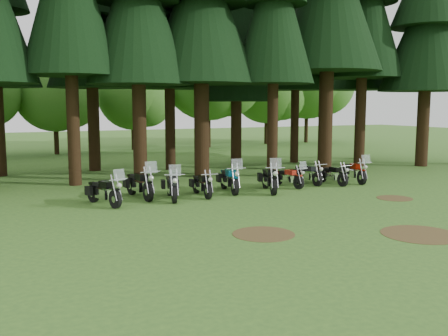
{
  "coord_description": "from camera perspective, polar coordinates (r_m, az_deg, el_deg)",
  "views": [
    {
      "loc": [
        -10.13,
        -14.0,
        3.65
      ],
      "look_at": [
        -0.83,
        5.0,
        1.0
      ],
      "focal_mm": 40.0,
      "sensor_mm": 36.0,
      "label": 1
    }
  ],
  "objects": [
    {
      "name": "motorcycle_2",
      "position": [
        19.59,
        -5.99,
        -2.14
      ],
      "size": [
        0.86,
        2.38,
        1.51
      ],
      "rotation": [
        0.0,
        0.0,
        -0.24
      ],
      "color": "black",
      "rests_on": "ground"
    },
    {
      "name": "pine_back_6",
      "position": [
        36.17,
        15.63,
        16.88
      ],
      "size": [
        4.59,
        4.59,
        16.58
      ],
      "color": "#311F10",
      "rests_on": "ground"
    },
    {
      "name": "dirt_patch_1",
      "position": [
        20.91,
        18.92,
        -3.28
      ],
      "size": [
        1.4,
        1.4,
        0.01
      ],
      "primitive_type": "cylinder",
      "color": "#4C3D1E",
      "rests_on": "ground"
    },
    {
      "name": "ground",
      "position": [
        17.66,
        9.64,
        -4.89
      ],
      "size": [
        120.0,
        120.0,
        0.0
      ],
      "primitive_type": "plane",
      "color": "#386524",
      "rests_on": "ground"
    },
    {
      "name": "pine_back_4",
      "position": [
        31.05,
        1.44,
        15.66
      ],
      "size": [
        4.94,
        4.94,
        13.78
      ],
      "color": "#311F10",
      "rests_on": "ground"
    },
    {
      "name": "motorcycle_6",
      "position": [
        22.61,
        7.34,
        -1.13
      ],
      "size": [
        0.59,
        2.0,
        1.26
      ],
      "rotation": [
        0.0,
        0.0,
        0.17
      ],
      "color": "black",
      "rests_on": "ground"
    },
    {
      "name": "motorcycle_5",
      "position": [
        21.3,
        5.22,
        -1.32
      ],
      "size": [
        1.12,
        2.45,
        1.57
      ],
      "rotation": [
        0.0,
        0.0,
        -0.34
      ],
      "color": "black",
      "rests_on": "ground"
    },
    {
      "name": "dirt_patch_2",
      "position": [
        15.4,
        21.51,
        -7.06
      ],
      "size": [
        2.2,
        2.2,
        0.01
      ],
      "primitive_type": "cylinder",
      "color": "#4C3D1E",
      "rests_on": "ground"
    },
    {
      "name": "motorcycle_7",
      "position": [
        23.66,
        9.54,
        -0.75
      ],
      "size": [
        0.29,
        2.14,
        0.87
      ],
      "rotation": [
        0.0,
        0.0,
        -0.0
      ],
      "color": "black",
      "rests_on": "ground"
    },
    {
      "name": "motorcycle_8",
      "position": [
        23.75,
        12.23,
        -0.83
      ],
      "size": [
        0.33,
        2.05,
        0.83
      ],
      "rotation": [
        0.0,
        0.0,
        0.06
      ],
      "color": "black",
      "rests_on": "ground"
    },
    {
      "name": "pine_front_9",
      "position": [
        33.01,
        22.37,
        16.85
      ],
      "size": [
        5.44,
        5.44,
        15.89
      ],
      "color": "#311F10",
      "rests_on": "ground"
    },
    {
      "name": "motorcycle_9",
      "position": [
        24.64,
        14.57,
        -0.49
      ],
      "size": [
        0.7,
        2.27,
        1.43
      ],
      "rotation": [
        0.0,
        0.0,
        -0.19
      ],
      "color": "black",
      "rests_on": "ground"
    },
    {
      "name": "motorcycle_3",
      "position": [
        20.23,
        -2.54,
        -1.99
      ],
      "size": [
        0.37,
        2.13,
        0.87
      ],
      "rotation": [
        0.0,
        0.0,
        -0.09
      ],
      "color": "black",
      "rests_on": "ground"
    },
    {
      "name": "decid_5",
      "position": [
        43.85,
        -1.2,
        10.52
      ],
      "size": [
        8.45,
        8.21,
        10.56
      ],
      "color": "#311F10",
      "rests_on": "ground"
    },
    {
      "name": "decid_7",
      "position": [
        50.49,
        10.0,
        9.96
      ],
      "size": [
        8.44,
        8.2,
        10.55
      ],
      "color": "#311F10",
      "rests_on": "ground"
    },
    {
      "name": "dirt_patch_0",
      "position": [
        14.42,
        4.54,
        -7.52
      ],
      "size": [
        1.8,
        1.8,
        0.01
      ],
      "primitive_type": "cylinder",
      "color": "#4C3D1E",
      "rests_on": "ground"
    },
    {
      "name": "motorcycle_0",
      "position": [
        18.86,
        -13.56,
        -2.73
      ],
      "size": [
        0.96,
        2.26,
        1.44
      ],
      "rotation": [
        0.0,
        0.0,
        0.31
      ],
      "color": "black",
      "rests_on": "ground"
    },
    {
      "name": "pine_back_5",
      "position": [
        33.02,
        8.31,
        17.76
      ],
      "size": [
        3.94,
        3.94,
        16.33
      ],
      "color": "#311F10",
      "rests_on": "ground"
    },
    {
      "name": "decid_4",
      "position": [
        41.99,
        -9.98,
        8.02
      ],
      "size": [
        5.93,
        5.76,
        7.41
      ],
      "color": "#311F10",
      "rests_on": "ground"
    },
    {
      "name": "motorcycle_4",
      "position": [
        21.15,
        0.61,
        -1.38
      ],
      "size": [
        0.76,
        2.46,
        1.55
      ],
      "rotation": [
        0.0,
        0.0,
        -0.19
      ],
      "color": "black",
      "rests_on": "ground"
    },
    {
      "name": "decid_6",
      "position": [
        48.04,
        5.34,
        8.96
      ],
      "size": [
        7.06,
        6.86,
        8.82
      ],
      "color": "#311F10",
      "rests_on": "ground"
    },
    {
      "name": "decid_3",
      "position": [
        39.51,
        -18.38,
        8.03
      ],
      "size": [
        6.12,
        5.95,
        7.65
      ],
      "color": "#311F10",
      "rests_on": "ground"
    },
    {
      "name": "motorcycle_1",
      "position": [
        20.05,
        -9.62,
        -1.92
      ],
      "size": [
        0.58,
        2.52,
        1.58
      ],
      "rotation": [
        0.0,
        0.0,
        0.1
      ],
      "color": "black",
      "rests_on": "ground"
    }
  ]
}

